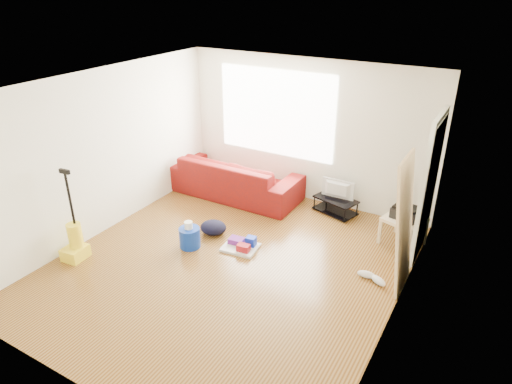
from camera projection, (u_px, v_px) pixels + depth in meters
The scene contains 13 objects.
room at pixel (238, 181), 5.96m from camera, with size 4.51×5.01×2.51m.
sofa at pixel (235, 195), 8.46m from camera, with size 2.43×0.95×0.71m, color #490E13.
tv_stand at pixel (335, 205), 7.77m from camera, with size 0.79×0.59×0.26m.
tv at pixel (337, 190), 7.65m from camera, with size 0.56×0.07×0.32m, color black.
side_table at pixel (404, 222), 6.78m from camera, with size 0.66×0.66×0.43m.
printer at pixel (406, 212), 6.71m from camera, with size 0.43×0.36×0.20m.
bucket at pixel (190, 246), 6.85m from camera, with size 0.31×0.31×0.31m, color #0B2D9D.
toilet_paper at pixel (189, 234), 6.76m from camera, with size 0.12×0.12×0.11m, color white.
cleaning_tray at pixel (242, 245), 6.77m from camera, with size 0.55×0.46×0.18m.
backpack at pixel (214, 234), 7.19m from camera, with size 0.41×0.33×0.23m, color black.
sneakers at pixel (372, 277), 6.06m from camera, with size 0.44×0.22×0.10m.
vacuum at pixel (75, 242), 6.48m from camera, with size 0.32×0.35×1.36m.
door_panel at pixel (395, 282), 6.05m from camera, with size 0.04×0.71×1.78m, color tan.
Camera 1 is at (3.00, -4.45, 3.69)m, focal length 32.00 mm.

